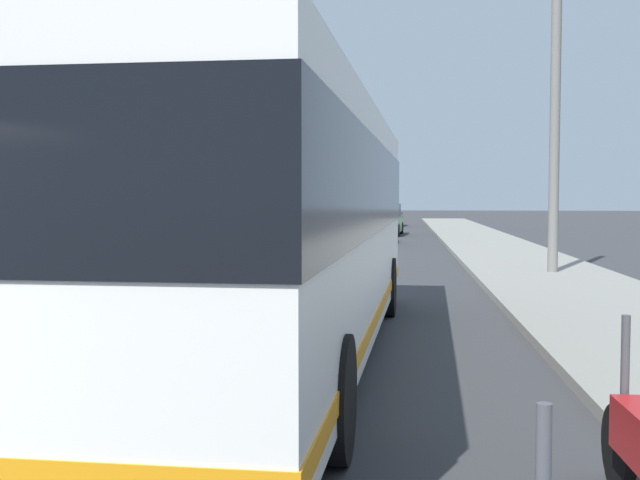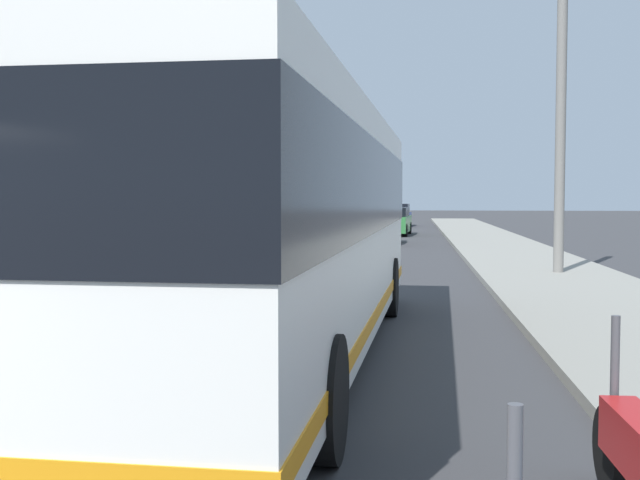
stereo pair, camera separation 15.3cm
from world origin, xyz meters
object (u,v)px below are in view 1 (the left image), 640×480
at_px(car_oncoming, 368,228).
at_px(car_side_street, 311,217).
at_px(utility_pole, 555,102).
at_px(car_far_distant, 384,222).
at_px(coach_bus, 281,217).
at_px(car_ahead_same_lane, 388,216).

bearing_deg(car_oncoming, car_side_street, 18.01).
xyz_separation_m(car_side_street, utility_pole, (-30.17, -9.57, 3.67)).
bearing_deg(car_far_distant, coach_bus, -177.41).
bearing_deg(utility_pole, car_side_street, 17.59).
bearing_deg(car_side_street, car_far_distant, 30.45).
xyz_separation_m(coach_bus, car_far_distant, (31.97, -0.64, -1.08)).
bearing_deg(utility_pole, car_ahead_same_lane, 7.90).
distance_m(car_oncoming, car_side_street, 17.40).
relative_size(car_far_distant, car_ahead_same_lane, 1.02).
distance_m(car_far_distant, car_oncoming, 8.03).
bearing_deg(car_side_street, car_oncoming, 16.08).
bearing_deg(car_oncoming, car_far_distant, -0.17).
distance_m(car_side_street, utility_pole, 31.86).
bearing_deg(utility_pole, coach_bus, 153.43).
relative_size(coach_bus, car_oncoming, 2.55).
xyz_separation_m(car_far_distant, car_ahead_same_lane, (12.34, -0.01, 0.00)).
height_order(car_ahead_same_lane, car_side_street, car_side_street).
bearing_deg(car_oncoming, car_ahead_same_lane, 1.99).
bearing_deg(utility_pole, car_far_distant, 12.37).
bearing_deg(car_side_street, coach_bus, 7.44).
xyz_separation_m(car_far_distant, car_side_street, (8.83, 4.89, 0.02)).
xyz_separation_m(car_oncoming, car_side_street, (16.84, 4.38, 0.04)).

